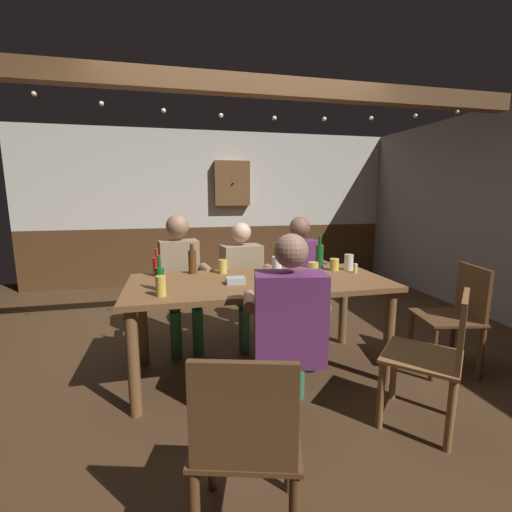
# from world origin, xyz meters

# --- Properties ---
(ground_plane) EXTENTS (7.08, 7.08, 0.00)m
(ground_plane) POSITION_xyz_m (0.00, 0.00, 0.00)
(ground_plane) COLOR #4C331E
(back_wall_upper) EXTENTS (5.87, 0.12, 1.51)m
(back_wall_upper) POSITION_xyz_m (0.00, 3.01, 1.67)
(back_wall_upper) COLOR silver
(back_wall_wainscot) EXTENTS (5.87, 0.12, 0.91)m
(back_wall_wainscot) POSITION_xyz_m (0.00, 3.01, 0.46)
(back_wall_wainscot) COLOR brown
(back_wall_wainscot) RESTS_ON ground_plane
(ceiling_beam) EXTENTS (5.28, 0.14, 0.16)m
(ceiling_beam) POSITION_xyz_m (0.00, 0.31, 2.34)
(ceiling_beam) COLOR brown
(dining_table) EXTENTS (2.03, 0.91, 0.78)m
(dining_table) POSITION_xyz_m (0.00, -0.14, 0.68)
(dining_table) COLOR brown
(dining_table) RESTS_ON ground_plane
(person_0) EXTENTS (0.53, 0.56, 1.26)m
(person_0) POSITION_xyz_m (-0.60, 0.55, 0.69)
(person_0) COLOR #997F60
(person_0) RESTS_ON ground_plane
(person_1) EXTENTS (0.56, 0.58, 1.18)m
(person_1) POSITION_xyz_m (0.01, 0.54, 0.65)
(person_1) COLOR #997F60
(person_1) RESTS_ON ground_plane
(person_2) EXTENTS (0.52, 0.53, 1.22)m
(person_2) POSITION_xyz_m (0.61, 0.54, 0.67)
(person_2) COLOR #6B2D66
(person_2) RESTS_ON ground_plane
(person_3) EXTENTS (0.60, 0.59, 1.23)m
(person_3) POSITION_xyz_m (0.01, -0.82, 0.68)
(person_3) COLOR #6B2D66
(person_3) RESTS_ON ground_plane
(chair_empty_near_right) EXTENTS (0.54, 0.54, 0.88)m
(chair_empty_near_right) POSITION_xyz_m (-0.39, -1.53, 0.48)
(chair_empty_near_right) COLOR brown
(chair_empty_near_right) RESTS_ON ground_plane
(chair_empty_near_left) EXTENTS (0.52, 0.52, 0.88)m
(chair_empty_near_left) POSITION_xyz_m (1.59, -0.45, 0.48)
(chair_empty_near_left) COLOR brown
(chair_empty_near_left) RESTS_ON ground_plane
(chair_empty_far_end) EXTENTS (0.62, 0.62, 0.88)m
(chair_empty_far_end) POSITION_xyz_m (0.89, -1.06, 0.48)
(chair_empty_far_end) COLOR brown
(chair_empty_far_end) RESTS_ON ground_plane
(table_candle) EXTENTS (0.04, 0.04, 0.08)m
(table_candle) POSITION_xyz_m (0.86, -0.08, 0.82)
(table_candle) COLOR #F9E08C
(table_candle) RESTS_ON dining_table
(condiment_caddy) EXTENTS (0.14, 0.10, 0.05)m
(condiment_caddy) POSITION_xyz_m (-0.20, -0.21, 0.80)
(condiment_caddy) COLOR #B2B7BC
(condiment_caddy) RESTS_ON dining_table
(plate_0) EXTENTS (0.26, 0.26, 0.01)m
(plate_0) POSITION_xyz_m (0.25, -0.16, 0.79)
(plate_0) COLOR white
(plate_0) RESTS_ON dining_table
(bottle_0) EXTENTS (0.07, 0.07, 0.23)m
(bottle_0) POSITION_xyz_m (-0.79, 0.19, 0.87)
(bottle_0) COLOR red
(bottle_0) RESTS_ON dining_table
(bottle_1) EXTENTS (0.06, 0.06, 0.25)m
(bottle_1) POSITION_xyz_m (-0.75, -0.26, 0.87)
(bottle_1) COLOR #195923
(bottle_1) RESTS_ON dining_table
(bottle_2) EXTENTS (0.07, 0.07, 0.30)m
(bottle_2) POSITION_xyz_m (0.63, 0.16, 0.90)
(bottle_2) COLOR #195923
(bottle_2) RESTS_ON dining_table
(bottle_3) EXTENTS (0.07, 0.07, 0.26)m
(bottle_3) POSITION_xyz_m (-0.50, 0.21, 0.89)
(bottle_3) COLOR #593314
(bottle_3) RESTS_ON dining_table
(pint_glass_0) EXTENTS (0.08, 0.08, 0.15)m
(pint_glass_0) POSITION_xyz_m (0.20, 0.06, 0.85)
(pint_glass_0) COLOR white
(pint_glass_0) RESTS_ON dining_table
(pint_glass_1) EXTENTS (0.08, 0.08, 0.14)m
(pint_glass_1) POSITION_xyz_m (0.86, 0.03, 0.85)
(pint_glass_1) COLOR white
(pint_glass_1) RESTS_ON dining_table
(pint_glass_2) EXTENTS (0.07, 0.07, 0.12)m
(pint_glass_2) POSITION_xyz_m (-0.25, 0.16, 0.84)
(pint_glass_2) COLOR #E5C64C
(pint_glass_2) RESTS_ON dining_table
(pint_glass_3) EXTENTS (0.08, 0.08, 0.10)m
(pint_glass_3) POSITION_xyz_m (0.73, 0.06, 0.83)
(pint_glass_3) COLOR #E5C64C
(pint_glass_3) RESTS_ON dining_table
(pint_glass_4) EXTENTS (0.07, 0.07, 0.14)m
(pint_glass_4) POSITION_xyz_m (-0.74, -0.42, 0.85)
(pint_glass_4) COLOR #E5C64C
(pint_glass_4) RESTS_ON dining_table
(pint_glass_5) EXTENTS (0.08, 0.08, 0.12)m
(pint_glass_5) POSITION_xyz_m (0.47, -0.11, 0.84)
(pint_glass_5) COLOR #E5C64C
(pint_glass_5) RESTS_ON dining_table
(wall_dart_cabinet) EXTENTS (0.56, 0.15, 0.70)m
(wall_dart_cabinet) POSITION_xyz_m (0.29, 2.88, 1.61)
(wall_dart_cabinet) COLOR brown
(string_lights) EXTENTS (4.14, 0.04, 0.18)m
(string_lights) POSITION_xyz_m (0.00, 0.26, 2.14)
(string_lights) COLOR #F9EAB2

